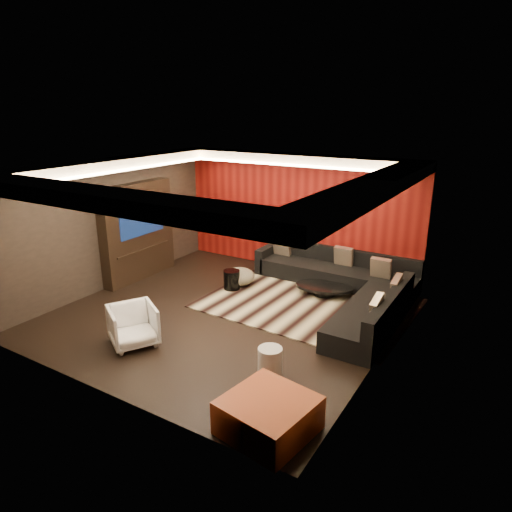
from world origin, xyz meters
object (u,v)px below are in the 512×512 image
Objects in this scene: sectional_sofa at (347,287)px; white_side_table at (270,362)px; armchair at (133,326)px; orange_ottoman at (268,415)px; coffee_table at (324,290)px; drum_stool at (232,280)px.

white_side_table is at bearing -89.35° from sectional_sofa.
sectional_sofa is at bearing 90.65° from white_side_table.
armchair is at bearing -171.73° from white_side_table.
white_side_table is 0.12× the size of sectional_sofa.
orange_ottoman is at bearing -61.46° from white_side_table.
sectional_sofa is (-0.62, 4.36, 0.04)m from orange_ottoman.
white_side_table is 2.45m from armchair.
orange_ottoman is 4.41m from sectional_sofa.
orange_ottoman is (1.09, -4.29, 0.10)m from coffee_table.
white_side_table is at bearing -46.47° from drum_stool.
orange_ottoman reaches higher than coffee_table.
drum_stool is at bearing 29.76° from armchair.
drum_stool is 0.93× the size of white_side_table.
orange_ottoman is at bearing -81.95° from sectional_sofa.
coffee_table is 1.62× the size of armchair.
sectional_sofa reaches higher than coffee_table.
orange_ottoman is (0.58, -1.07, -0.00)m from white_side_table.
armchair is at bearing -91.19° from drum_stool.
coffee_table is at bearing 104.25° from orange_ottoman.
armchair reaches higher than orange_ottoman.
coffee_table is 3.27m from white_side_table.
sectional_sofa is at bearing 19.28° from drum_stool.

